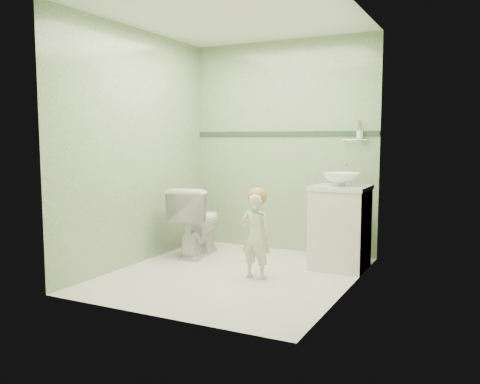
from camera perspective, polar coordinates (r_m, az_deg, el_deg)
The scene contains 12 objects.
ground at distance 4.83m, azimuth -0.81°, elevation -9.41°, with size 2.50×2.50×0.00m, color silver.
room_shell at distance 4.66m, azimuth -0.83°, elevation 4.97°, with size 2.50×2.54×2.40m.
trim_stripe at distance 5.78m, azimuth 4.86°, elevation 6.65°, with size 2.20×0.02×0.05m, color #284532.
vanity at distance 5.08m, azimuth 11.34°, elevation -4.12°, with size 0.52×0.50×0.80m, color beige.
counter at distance 5.03m, azimuth 11.44°, elevation 0.48°, with size 0.54×0.52×0.04m, color white.
basin at distance 5.02m, azimuth 11.46°, elevation 1.43°, with size 0.37×0.37×0.13m, color white.
faucet at distance 5.19m, azimuth 12.01°, elevation 2.46°, with size 0.03×0.13×0.18m.
cup_holder at distance 5.46m, azimuth 13.43°, elevation 6.36°, with size 0.26×0.07×0.21m.
toilet at distance 5.58m, azimuth -4.92°, elevation -3.29°, with size 0.43×0.75×0.77m, color white.
toddler at distance 4.63m, azimuth 1.83°, elevation -5.04°, with size 0.29×0.19×0.79m, color beige.
hair_cap at distance 4.60m, azimuth 1.98°, elevation -0.55°, with size 0.18×0.18×0.18m, color #A7773C.
teal_toothbrush at distance 4.45m, azimuth 2.01°, elevation -2.34°, with size 0.11×0.13×0.08m.
Camera 1 is at (2.14, -4.13, 1.29)m, focal length 37.42 mm.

